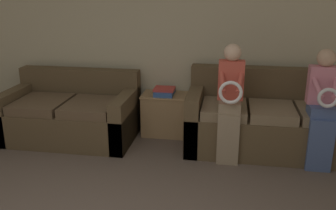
% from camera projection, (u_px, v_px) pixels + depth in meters
% --- Properties ---
extents(wall_back, '(7.06, 0.06, 2.55)m').
position_uv_depth(wall_back, '(160.00, 34.00, 4.81)').
color(wall_back, '#BCB293').
rests_on(wall_back, ground_plane).
extents(couch_main, '(1.92, 0.88, 0.93)m').
position_uv_depth(couch_main, '(269.00, 122.00, 4.41)').
color(couch_main, brown).
rests_on(couch_main, ground_plane).
extents(couch_side, '(1.61, 0.94, 0.83)m').
position_uv_depth(couch_side, '(72.00, 115.00, 4.76)').
color(couch_side, brown).
rests_on(couch_side, ground_plane).
extents(child_left_seated, '(0.28, 0.38, 1.29)m').
position_uv_depth(child_left_seated, '(230.00, 97.00, 4.03)').
color(child_left_seated, gray).
rests_on(child_left_seated, ground_plane).
extents(child_right_seated, '(0.31, 0.38, 1.26)m').
position_uv_depth(child_right_seated, '(322.00, 104.00, 3.89)').
color(child_right_seated, '#475B8E').
rests_on(child_right_seated, ground_plane).
extents(side_shelf, '(0.60, 0.41, 0.54)m').
position_uv_depth(side_shelf, '(166.00, 114.00, 4.86)').
color(side_shelf, '#9E7A51').
rests_on(side_shelf, ground_plane).
extents(book_stack, '(0.26, 0.32, 0.09)m').
position_uv_depth(book_stack, '(165.00, 91.00, 4.76)').
color(book_stack, '#33569E').
rests_on(book_stack, side_shelf).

